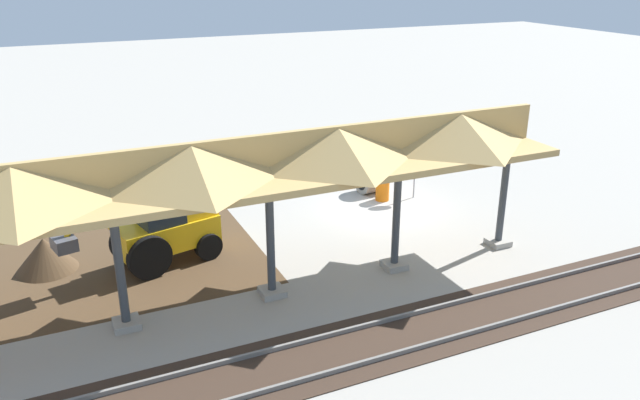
% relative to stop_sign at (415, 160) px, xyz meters
% --- Properties ---
extents(ground_plane, '(120.00, 120.00, 0.00)m').
position_rel_stop_sign_xyz_m(ground_plane, '(1.94, 0.54, -1.63)').
color(ground_plane, '#9E998E').
extents(dirt_work_zone, '(9.70, 7.00, 0.01)m').
position_rel_stop_sign_xyz_m(dirt_work_zone, '(12.29, 1.18, -1.63)').
color(dirt_work_zone, '#4C3823').
rests_on(dirt_work_zone, ground).
extents(platform_canopy, '(22.03, 3.20, 4.90)m').
position_rel_stop_sign_xyz_m(platform_canopy, '(10.24, 5.15, 2.55)').
color(platform_canopy, '#9E998E').
rests_on(platform_canopy, ground).
extents(rail_tracks, '(60.00, 2.58, 0.15)m').
position_rel_stop_sign_xyz_m(rail_tracks, '(1.94, 8.59, -1.60)').
color(rail_tracks, slate).
rests_on(rail_tracks, ground).
extents(stop_sign, '(0.64, 0.46, 2.27)m').
position_rel_stop_sign_xyz_m(stop_sign, '(0.00, 0.00, 0.00)').
color(stop_sign, gray).
rests_on(stop_sign, ground).
extents(backhoe, '(5.20, 2.36, 2.82)m').
position_rel_stop_sign_xyz_m(backhoe, '(10.58, 1.72, -0.36)').
color(backhoe, '#EAB214').
rests_on(backhoe, ground).
extents(dirt_mound, '(3.82, 3.82, 2.17)m').
position_rel_stop_sign_xyz_m(dirt_mound, '(14.14, 0.67, -1.63)').
color(dirt_mound, '#4C3823').
rests_on(dirt_mound, ground).
extents(concrete_pipe, '(1.05, 1.17, 1.08)m').
position_rel_stop_sign_xyz_m(concrete_pipe, '(1.36, -1.29, -1.09)').
color(concrete_pipe, '#9E9384').
rests_on(concrete_pipe, ground).
extents(traffic_barrel, '(0.56, 0.56, 0.90)m').
position_rel_stop_sign_xyz_m(traffic_barrel, '(1.33, -0.28, -1.18)').
color(traffic_barrel, orange).
rests_on(traffic_barrel, ground).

